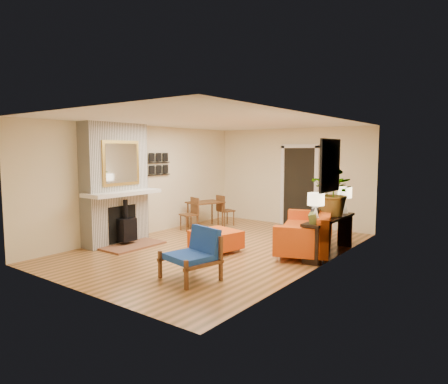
{
  "coord_description": "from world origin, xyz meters",
  "views": [
    {
      "loc": [
        4.97,
        -6.46,
        2.02
      ],
      "look_at": [
        0.0,
        0.2,
        1.15
      ],
      "focal_mm": 32.0,
      "sensor_mm": 36.0,
      "label": 1
    }
  ],
  "objects_px": {
    "sofa": "(310,231)",
    "lamp_far": "(344,197)",
    "ottoman": "(216,239)",
    "blue_chair": "(196,251)",
    "console_table": "(329,226)",
    "dining_table": "(207,207)",
    "lamp_near": "(316,204)",
    "houseplant": "(335,192)"
  },
  "relations": [
    {
      "from": "houseplant",
      "to": "sofa",
      "type": "bearing_deg",
      "value": -168.41
    },
    {
      "from": "sofa",
      "to": "lamp_far",
      "type": "height_order",
      "value": "lamp_far"
    },
    {
      "from": "lamp_far",
      "to": "houseplant",
      "type": "height_order",
      "value": "houseplant"
    },
    {
      "from": "dining_table",
      "to": "console_table",
      "type": "xyz_separation_m",
      "value": [
        3.66,
        -0.73,
        0.04
      ]
    },
    {
      "from": "ottoman",
      "to": "houseplant",
      "type": "distance_m",
      "value": 2.53
    },
    {
      "from": "sofa",
      "to": "ottoman",
      "type": "height_order",
      "value": "sofa"
    },
    {
      "from": "houseplant",
      "to": "lamp_far",
      "type": "bearing_deg",
      "value": 88.88
    },
    {
      "from": "dining_table",
      "to": "console_table",
      "type": "relative_size",
      "value": 0.85
    },
    {
      "from": "console_table",
      "to": "lamp_far",
      "type": "distance_m",
      "value": 0.9
    },
    {
      "from": "blue_chair",
      "to": "console_table",
      "type": "height_order",
      "value": "blue_chair"
    },
    {
      "from": "blue_chair",
      "to": "ottoman",
      "type": "bearing_deg",
      "value": 116.97
    },
    {
      "from": "ottoman",
      "to": "dining_table",
      "type": "bearing_deg",
      "value": 133.5
    },
    {
      "from": "blue_chair",
      "to": "console_table",
      "type": "xyz_separation_m",
      "value": [
        1.16,
        2.6,
        0.14
      ]
    },
    {
      "from": "console_table",
      "to": "lamp_far",
      "type": "height_order",
      "value": "lamp_far"
    },
    {
      "from": "ottoman",
      "to": "lamp_near",
      "type": "height_order",
      "value": "lamp_near"
    },
    {
      "from": "sofa",
      "to": "dining_table",
      "type": "height_order",
      "value": "sofa"
    },
    {
      "from": "lamp_near",
      "to": "houseplant",
      "type": "relative_size",
      "value": 0.56
    },
    {
      "from": "lamp_far",
      "to": "dining_table",
      "type": "bearing_deg",
      "value": -179.67
    },
    {
      "from": "lamp_far",
      "to": "console_table",
      "type": "bearing_deg",
      "value": -90.0
    },
    {
      "from": "sofa",
      "to": "console_table",
      "type": "bearing_deg",
      "value": -17.95
    },
    {
      "from": "houseplant",
      "to": "ottoman",
      "type": "bearing_deg",
      "value": -145.25
    },
    {
      "from": "lamp_near",
      "to": "lamp_far",
      "type": "height_order",
      "value": "same"
    },
    {
      "from": "lamp_far",
      "to": "houseplant",
      "type": "bearing_deg",
      "value": -91.12
    },
    {
      "from": "ottoman",
      "to": "blue_chair",
      "type": "height_order",
      "value": "blue_chair"
    },
    {
      "from": "sofa",
      "to": "lamp_near",
      "type": "distance_m",
      "value": 1.15
    },
    {
      "from": "ottoman",
      "to": "lamp_near",
      "type": "distance_m",
      "value": 2.14
    },
    {
      "from": "blue_chair",
      "to": "dining_table",
      "type": "bearing_deg",
      "value": 126.84
    },
    {
      "from": "ottoman",
      "to": "lamp_far",
      "type": "relative_size",
      "value": 1.81
    },
    {
      "from": "dining_table",
      "to": "houseplant",
      "type": "bearing_deg",
      "value": -7.66
    },
    {
      "from": "blue_chair",
      "to": "lamp_far",
      "type": "xyz_separation_m",
      "value": [
        1.16,
        3.36,
        0.63
      ]
    },
    {
      "from": "ottoman",
      "to": "lamp_near",
      "type": "bearing_deg",
      "value": 12.5
    },
    {
      "from": "dining_table",
      "to": "blue_chair",
      "type": "bearing_deg",
      "value": -53.16
    },
    {
      "from": "lamp_near",
      "to": "blue_chair",
      "type": "bearing_deg",
      "value": -120.83
    },
    {
      "from": "dining_table",
      "to": "houseplant",
      "type": "xyz_separation_m",
      "value": [
        3.65,
        -0.49,
        0.66
      ]
    },
    {
      "from": "dining_table",
      "to": "houseplant",
      "type": "height_order",
      "value": "houseplant"
    },
    {
      "from": "sofa",
      "to": "blue_chair",
      "type": "bearing_deg",
      "value": -104.22
    },
    {
      "from": "ottoman",
      "to": "houseplant",
      "type": "relative_size",
      "value": 1.02
    },
    {
      "from": "sofa",
      "to": "blue_chair",
      "type": "height_order",
      "value": "sofa"
    },
    {
      "from": "sofa",
      "to": "lamp_far",
      "type": "xyz_separation_m",
      "value": [
        0.46,
        0.6,
        0.67
      ]
    },
    {
      "from": "sofa",
      "to": "ottoman",
      "type": "distance_m",
      "value": 1.93
    },
    {
      "from": "ottoman",
      "to": "console_table",
      "type": "xyz_separation_m",
      "value": [
        1.93,
        1.09,
        0.34
      ]
    },
    {
      "from": "blue_chair",
      "to": "dining_table",
      "type": "xyz_separation_m",
      "value": [
        -2.5,
        3.34,
        0.11
      ]
    }
  ]
}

